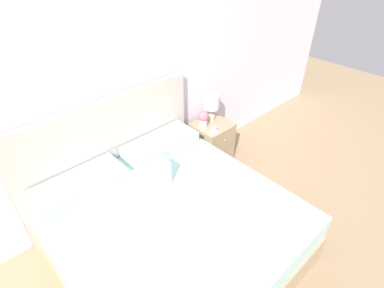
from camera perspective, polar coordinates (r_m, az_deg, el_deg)
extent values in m
plane|color=tan|center=(3.67, -13.47, -10.09)|extent=(12.00, 12.00, 0.00)
cube|color=white|center=(2.96, -17.67, 8.55)|extent=(8.00, 0.06, 2.60)
cube|color=tan|center=(2.97, -3.44, -18.10)|extent=(1.90, 1.98, 0.36)
cube|color=silver|center=(2.72, -3.67, -14.28)|extent=(1.86, 1.94, 0.26)
cube|color=beige|center=(3.22, -14.82, -2.26)|extent=(1.94, 0.05, 1.30)
cube|color=silver|center=(2.91, -20.38, -7.38)|extent=(0.80, 0.36, 0.14)
cube|color=silver|center=(3.23, -5.99, -0.19)|extent=(0.80, 0.36, 0.14)
cube|color=white|center=(2.73, -8.35, -6.81)|extent=(0.42, 0.15, 0.25)
cube|color=tan|center=(3.92, 3.76, 0.14)|extent=(0.44, 0.42, 0.59)
sphere|color=#B2AD93|center=(3.70, 6.29, 0.75)|extent=(0.02, 0.02, 0.02)
cylinder|color=beige|center=(3.82, 3.63, 5.02)|extent=(0.09, 0.09, 0.07)
cylinder|color=#B7B29E|center=(3.78, 3.68, 6.16)|extent=(0.02, 0.02, 0.11)
cylinder|color=silver|center=(3.71, 3.76, 8.08)|extent=(0.20, 0.20, 0.18)
cylinder|color=white|center=(3.66, 2.15, 3.95)|extent=(0.09, 0.09, 0.11)
sphere|color=#E06B7F|center=(3.61, 2.19, 5.31)|extent=(0.13, 0.13, 0.13)
sphere|color=#609356|center=(3.65, 2.53, 5.05)|extent=(0.06, 0.06, 0.06)
cylinder|color=white|center=(3.61, 4.20, 2.40)|extent=(0.11, 0.11, 0.01)
cylinder|color=white|center=(3.59, 4.22, 2.84)|extent=(0.07, 0.07, 0.06)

